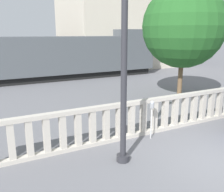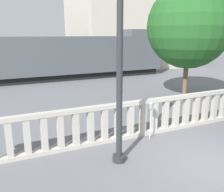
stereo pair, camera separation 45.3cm
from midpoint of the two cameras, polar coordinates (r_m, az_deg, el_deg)
The scene contains 7 objects.
ground_plane at distance 8.36m, azimuth 23.86°, elevation -14.26°, with size 160.00×160.00×0.00m, color slate.
balustrade at distance 9.97m, azimuth 12.16°, elevation -4.30°, with size 12.91×0.24×1.40m.
lamppost at distance 6.93m, azimuth 3.70°, elevation 11.76°, with size 0.42×0.42×6.32m.
parking_meter at distance 9.10m, azimuth 10.32°, elevation -3.00°, with size 0.16×0.16×1.45m.
train_far at distance 30.89m, azimuth -4.72°, elevation 10.28°, with size 24.56×2.74×3.83m.
building_block at distance 30.28m, azimuth 4.00°, elevation 18.43°, with size 12.35×9.56×12.08m.
tree_left at distance 15.23m, azimuth 18.05°, elevation 14.89°, with size 4.73×4.73×6.54m.
Camera 2 is at (-5.57, -4.79, 3.82)m, focal length 40.00 mm.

